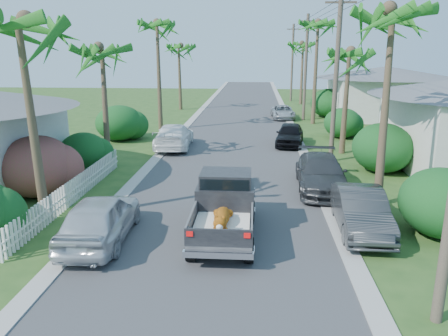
# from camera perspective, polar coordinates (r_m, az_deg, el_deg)

# --- Properties ---
(ground) EXTENTS (120.00, 120.00, 0.00)m
(ground) POSITION_cam_1_polar(r_m,az_deg,el_deg) (12.74, -2.48, -13.16)
(ground) COLOR #284A1B
(ground) RESTS_ON ground
(road) EXTENTS (8.00, 100.00, 0.02)m
(road) POSITION_cam_1_polar(r_m,az_deg,el_deg) (36.66, 2.01, 5.69)
(road) COLOR #38383A
(road) RESTS_ON ground
(curb_left) EXTENTS (0.60, 100.00, 0.06)m
(curb_left) POSITION_cam_1_polar(r_m,az_deg,el_deg) (37.07, -4.68, 5.79)
(curb_left) COLOR #A5A39E
(curb_left) RESTS_ON ground
(curb_right) EXTENTS (0.60, 100.00, 0.06)m
(curb_right) POSITION_cam_1_polar(r_m,az_deg,el_deg) (36.75, 8.76, 5.58)
(curb_right) COLOR #A5A39E
(curb_right) RESTS_ON ground
(pickup_truck) EXTENTS (1.98, 5.12, 2.06)m
(pickup_truck) POSITION_cam_1_polar(r_m,az_deg,el_deg) (14.83, 0.17, -4.68)
(pickup_truck) COLOR black
(pickup_truck) RESTS_ON ground
(parked_car_rn) EXTENTS (1.68, 4.43, 1.44)m
(parked_car_rn) POSITION_cam_1_polar(r_m,az_deg,el_deg) (15.69, 17.43, -5.39)
(parked_car_rn) COLOR #2F3134
(parked_car_rn) RESTS_ON ground
(parked_car_rm) EXTENTS (2.26, 5.19, 1.49)m
(parked_car_rm) POSITION_cam_1_polar(r_m,az_deg,el_deg) (19.82, 12.57, -0.71)
(parked_car_rm) COLOR #313336
(parked_car_rm) RESTS_ON ground
(parked_car_rf) EXTENTS (2.20, 4.36, 1.42)m
(parked_car_rf) POSITION_cam_1_polar(r_m,az_deg,el_deg) (28.85, 8.59, 4.35)
(parked_car_rf) COLOR black
(parked_car_rf) RESTS_ON ground
(parked_car_rd) EXTENTS (2.13, 4.29, 1.17)m
(parked_car_rd) POSITION_cam_1_polar(r_m,az_deg,el_deg) (40.17, 7.70, 7.23)
(parked_car_rd) COLOR #B5B8BD
(parked_car_rd) RESTS_ON ground
(parked_car_ln) EXTENTS (2.05, 4.67, 1.56)m
(parked_car_ln) POSITION_cam_1_polar(r_m,az_deg,el_deg) (14.73, -15.87, -6.36)
(parked_car_ln) COLOR silver
(parked_car_ln) RESTS_ON ground
(parked_car_lf) EXTENTS (2.38, 5.32, 1.52)m
(parked_car_lf) POSITION_cam_1_polar(r_m,az_deg,el_deg) (27.87, -6.55, 4.14)
(parked_car_lf) COLOR white
(parked_car_lf) RESTS_ON ground
(palm_l_a) EXTENTS (4.40, 4.40, 8.20)m
(palm_l_a) POSITION_cam_1_polar(r_m,az_deg,el_deg) (16.05, -25.06, 16.99)
(palm_l_a) COLOR brown
(palm_l_a) RESTS_ON ground
(palm_l_b) EXTENTS (4.40, 4.40, 7.40)m
(palm_l_b) POSITION_cam_1_polar(r_m,az_deg,el_deg) (24.53, -15.78, 14.87)
(palm_l_b) COLOR brown
(palm_l_b) RESTS_ON ground
(palm_l_c) EXTENTS (4.40, 4.40, 9.20)m
(palm_l_c) POSITION_cam_1_polar(r_m,az_deg,el_deg) (33.99, -8.76, 18.16)
(palm_l_c) COLOR brown
(palm_l_c) RESTS_ON ground
(palm_l_d) EXTENTS (4.40, 4.40, 7.70)m
(palm_l_d) POSITION_cam_1_polar(r_m,az_deg,el_deg) (45.82, -5.91, 15.59)
(palm_l_d) COLOR brown
(palm_l_d) RESTS_ON ground
(palm_r_a) EXTENTS (4.40, 4.40, 8.70)m
(palm_r_a) POSITION_cam_1_polar(r_m,az_deg,el_deg) (17.89, 21.38, 18.61)
(palm_r_a) COLOR brown
(palm_r_a) RESTS_ON ground
(palm_r_b) EXTENTS (4.40, 4.40, 7.20)m
(palm_r_b) POSITION_cam_1_polar(r_m,az_deg,el_deg) (26.66, 16.04, 14.41)
(palm_r_b) COLOR brown
(palm_r_b) RESTS_ON ground
(palm_r_c) EXTENTS (4.40, 4.40, 9.40)m
(palm_r_c) POSITION_cam_1_polar(r_m,az_deg,el_deg) (37.51, 12.20, 18.01)
(palm_r_c) COLOR brown
(palm_r_c) RESTS_ON ground
(palm_r_d) EXTENTS (4.40, 4.40, 8.00)m
(palm_r_d) POSITION_cam_1_polar(r_m,az_deg,el_deg) (51.40, 10.31, 15.71)
(palm_r_d) COLOR brown
(palm_r_d) RESTS_ON ground
(shrub_l_b) EXTENTS (3.00, 3.30, 2.60)m
(shrub_l_b) POSITION_cam_1_polar(r_m,az_deg,el_deg) (20.00, -23.21, 0.20)
(shrub_l_b) COLOR #C11B4A
(shrub_l_b) RESTS_ON ground
(shrub_l_c) EXTENTS (2.40, 2.64, 2.00)m
(shrub_l_c) POSITION_cam_1_polar(r_m,az_deg,el_deg) (23.43, -17.88, 2.00)
(shrub_l_c) COLOR #123F19
(shrub_l_c) RESTS_ON ground
(shrub_l_d) EXTENTS (3.20, 3.52, 2.40)m
(shrub_l_d) POSITION_cam_1_polar(r_m,az_deg,el_deg) (30.98, -13.52, 5.76)
(shrub_l_d) COLOR #123F19
(shrub_l_d) RESTS_ON ground
(shrub_r_a) EXTENTS (2.80, 3.08, 2.30)m
(shrub_r_a) POSITION_cam_1_polar(r_m,az_deg,el_deg) (16.21, 26.68, -4.08)
(shrub_r_a) COLOR #123F19
(shrub_r_a) RESTS_ON ground
(shrub_r_b) EXTENTS (3.00, 3.30, 2.50)m
(shrub_r_b) POSITION_cam_1_polar(r_m,az_deg,el_deg) (23.55, 19.99, 2.50)
(shrub_r_b) COLOR #123F19
(shrub_r_b) RESTS_ON ground
(shrub_r_c) EXTENTS (2.60, 2.86, 2.10)m
(shrub_r_c) POSITION_cam_1_polar(r_m,az_deg,el_deg) (32.13, 15.23, 5.70)
(shrub_r_c) COLOR #123F19
(shrub_r_c) RESTS_ON ground
(shrub_r_d) EXTENTS (3.20, 3.52, 2.60)m
(shrub_r_d) POSITION_cam_1_polar(r_m,az_deg,el_deg) (41.94, 13.41, 8.27)
(shrub_r_d) COLOR #123F19
(shrub_r_d) RESTS_ON ground
(picket_fence) EXTENTS (0.10, 11.00, 1.00)m
(picket_fence) POSITION_cam_1_polar(r_m,az_deg,el_deg) (19.02, -18.80, -2.62)
(picket_fence) COLOR white
(picket_fence) RESTS_ON ground
(house_right_far) EXTENTS (9.00, 8.00, 4.60)m
(house_right_far) POSITION_cam_1_polar(r_m,az_deg,el_deg) (42.93, 20.16, 9.02)
(house_right_far) COLOR silver
(house_right_far) RESTS_ON ground
(utility_pole_b) EXTENTS (1.60, 0.26, 9.00)m
(utility_pole_b) POSITION_cam_1_polar(r_m,az_deg,el_deg) (24.55, 14.42, 11.34)
(utility_pole_b) COLOR brown
(utility_pole_b) RESTS_ON ground
(utility_pole_c) EXTENTS (1.60, 0.26, 9.00)m
(utility_pole_c) POSITION_cam_1_polar(r_m,az_deg,el_deg) (39.39, 10.63, 12.82)
(utility_pole_c) COLOR brown
(utility_pole_c) RESTS_ON ground
(utility_pole_d) EXTENTS (1.60, 0.26, 9.00)m
(utility_pole_d) POSITION_cam_1_polar(r_m,az_deg,el_deg) (54.32, 8.90, 13.47)
(utility_pole_d) COLOR brown
(utility_pole_d) RESTS_ON ground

